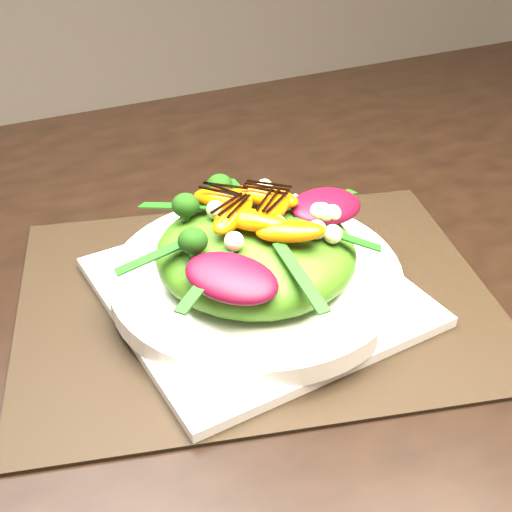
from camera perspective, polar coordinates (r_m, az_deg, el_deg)
name	(u,v)px	position (r m, az deg, el deg)	size (l,w,h in m)	color
dining_table	(376,235)	(0.79, 9.93, 1.75)	(1.60, 0.90, 0.75)	black
placemat	(256,296)	(0.65, 0.00, -3.40)	(0.44, 0.34, 0.00)	black
plate_base	(256,291)	(0.65, 0.00, -2.92)	(0.26, 0.26, 0.01)	white
salad_bowl	(256,278)	(0.64, 0.00, -1.85)	(0.27, 0.27, 0.02)	white
lettuce_mound	(256,252)	(0.62, 0.00, 0.32)	(0.18, 0.18, 0.06)	#3B6813
radicchio_leaf	(326,206)	(0.64, 5.87, 4.15)	(0.08, 0.05, 0.02)	#450717
orange_segment	(231,213)	(0.61, -2.06, 3.59)	(0.06, 0.02, 0.02)	#E35003
broccoli_floret	(185,219)	(0.60, -5.96, 3.07)	(0.04, 0.04, 0.04)	black
macadamia_nut	(316,236)	(0.59, 5.00, 1.68)	(0.02, 0.02, 0.02)	#BFB687
balsamic_drizzle	(231,205)	(0.60, -2.08, 4.29)	(0.05, 0.00, 0.00)	black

